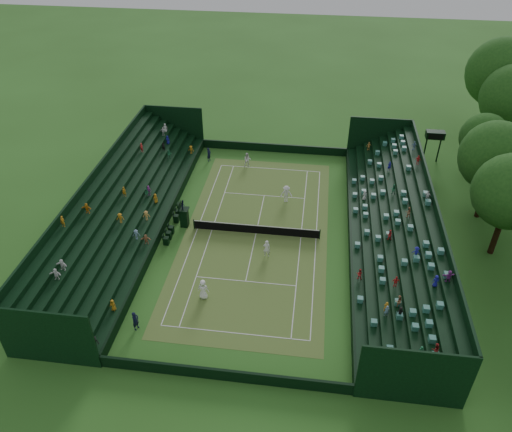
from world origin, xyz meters
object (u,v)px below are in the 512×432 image
object	(u,v)px
tennis_net	(256,229)
player_far_west	(247,160)
player_far_east	(286,194)
umpire_chair	(184,215)
player_near_west	(203,289)
player_near_east	(267,248)

from	to	relation	value
tennis_net	player_far_west	size ratio (longest dim) A/B	7.19
tennis_net	player_far_east	size ratio (longest dim) A/B	6.42
umpire_chair	player_near_west	bearing A→B (deg)	-67.15
umpire_chair	player_near_west	world-z (taller)	umpire_chair
player_far_east	tennis_net	bearing A→B (deg)	-123.33
tennis_net	player_near_west	world-z (taller)	player_near_west
player_near_east	player_far_east	distance (m)	8.69
player_near_east	player_far_east	world-z (taller)	player_far_east
player_near_west	player_far_east	xyz separation A→B (m)	(5.24, 14.30, 0.01)
player_far_west	player_far_east	world-z (taller)	player_far_east
tennis_net	player_near_west	size ratio (longest dim) A/B	6.51
tennis_net	player_far_east	bearing A→B (deg)	68.01
player_far_east	player_far_west	bearing A→B (deg)	115.48
tennis_net	player_far_east	distance (m)	6.09
umpire_chair	player_far_east	distance (m)	10.48
tennis_net	player_far_west	world-z (taller)	player_far_west
umpire_chair	player_far_west	size ratio (longest dim) A/B	1.75
player_near_west	player_far_east	size ratio (longest dim) A/B	0.99
player_near_west	player_near_east	distance (m)	7.11
umpire_chair	player_near_east	size ratio (longest dim) A/B	1.68
player_far_west	umpire_chair	bearing A→B (deg)	-119.03
player_far_west	player_far_east	size ratio (longest dim) A/B	0.89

